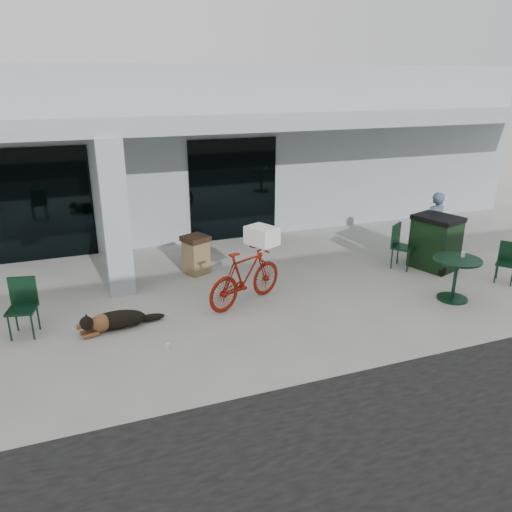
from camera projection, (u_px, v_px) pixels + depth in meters
name	position (u px, v px, depth m)	size (l,w,h in m)	color
ground	(225.00, 329.00, 8.79)	(80.00, 80.00, 0.00)	#BBB9B0
building	(143.00, 143.00, 15.52)	(22.00, 7.00, 4.50)	#A3AFB9
storefront_glass_left	(30.00, 206.00, 11.67)	(2.80, 0.06, 2.70)	black
storefront_glass_right	(233.00, 190.00, 13.31)	(2.40, 0.06, 2.70)	black
column	(116.00, 219.00, 9.79)	(0.50, 0.50, 3.12)	#A3AFB9
overhang	(173.00, 125.00, 10.87)	(22.00, 2.80, 0.18)	#A3AFB9
bicycle	(246.00, 277.00, 9.63)	(0.52, 1.85, 1.11)	maroon
laundry_basket	(262.00, 236.00, 9.68)	(0.59, 0.44, 0.35)	white
dog	(117.00, 319.00, 8.76)	(1.13, 0.38, 0.38)	black
cup_near_dog	(168.00, 346.00, 8.13)	(0.08, 0.08, 0.10)	white
cafe_chair_near	(22.00, 309.00, 8.43)	(0.45, 0.50, 1.00)	#133822
cafe_table_far	(455.00, 279.00, 9.83)	(0.92, 0.92, 0.86)	#133822
cafe_chair_far_a	(404.00, 247.00, 11.44)	(0.47, 0.51, 1.03)	#133822
cafe_chair_far_b	(506.00, 263.00, 10.66)	(0.39, 0.43, 0.87)	#133822
person	(434.00, 226.00, 11.96)	(0.60, 0.39, 1.64)	#42546F
cup_on_table	(463.00, 254.00, 9.78)	(0.08, 0.08, 0.11)	white
trash_receptacle	(196.00, 255.00, 11.17)	(0.51, 0.51, 0.87)	olive
wheeled_bin	(435.00, 242.00, 11.42)	(0.77, 0.97, 1.24)	black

